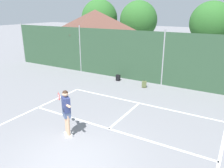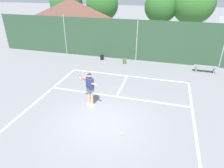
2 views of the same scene
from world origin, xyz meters
name	(u,v)px [view 1 (image 1 of 2)]	position (x,y,z in m)	size (l,w,h in m)	color
ground_plane	(68,163)	(0.00, 0.00, 0.00)	(120.00, 120.00, 0.00)	gray
court_markings	(81,152)	(0.00, 0.65, 0.00)	(8.30, 11.10, 0.01)	white
chainlink_fence	(163,59)	(0.00, 9.00, 1.67)	(26.09, 0.09, 3.48)	#2D4C33
clubhouse_building	(95,35)	(-7.44, 12.44, 2.38)	(6.72, 4.99, 4.59)	silver
treeline_backdrop	(202,19)	(0.30, 19.49, 3.76)	(26.90, 4.41, 6.62)	brown
tennis_player	(66,109)	(-1.09, 1.24, 1.11)	(1.27, 0.79, 1.85)	silver
backpack_black	(118,78)	(-2.82, 8.31, 0.19)	(0.31, 0.28, 0.46)	black
backpack_olive	(144,84)	(-0.74, 7.91, 0.19)	(0.32, 0.31, 0.46)	#566038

